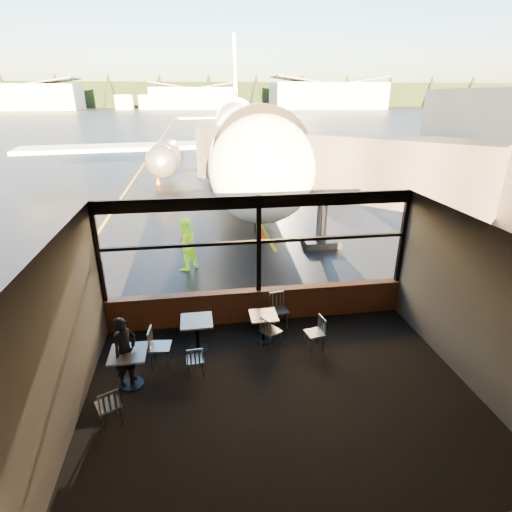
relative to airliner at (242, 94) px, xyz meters
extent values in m
plane|color=black|center=(-2.06, 99.82, -5.84)|extent=(520.00, 520.00, 0.00)
cube|color=black|center=(-2.06, -23.18, -5.83)|extent=(8.00, 6.00, 0.01)
cube|color=#38332D|center=(-2.06, -23.18, -2.34)|extent=(8.00, 6.00, 0.04)
cube|color=#524A41|center=(-6.06, -23.18, -4.09)|extent=(0.04, 6.00, 3.50)
cube|color=#524A41|center=(1.94, -23.18, -4.09)|extent=(0.04, 6.00, 3.50)
cube|color=#524A41|center=(-2.06, -26.18, -4.09)|extent=(8.00, 0.04, 3.50)
cube|color=#592F1B|center=(-2.06, -20.18, -5.39)|extent=(8.00, 0.28, 0.90)
cube|color=black|center=(-2.06, -20.18, -2.49)|extent=(8.00, 0.18, 0.30)
cube|color=black|center=(-6.01, -20.18, -3.64)|extent=(0.12, 0.12, 2.60)
cube|color=black|center=(-2.06, -20.18, -3.64)|extent=(0.12, 0.12, 2.60)
cube|color=black|center=(1.89, -20.18, -3.64)|extent=(0.12, 0.12, 2.60)
cube|color=black|center=(-2.06, -20.18, -3.54)|extent=(8.00, 0.10, 0.08)
imported|color=black|center=(-5.22, -22.34, -5.05)|extent=(0.66, 0.69, 1.59)
imported|color=#BFF219|center=(-4.05, -16.33, -4.90)|extent=(1.16, 1.14, 1.88)
cone|color=orange|center=(-0.83, -13.55, -5.59)|extent=(0.36, 0.36, 0.50)
cone|color=#FF6508|center=(-6.13, -1.12, -5.61)|extent=(0.34, 0.34, 0.47)
cylinder|color=silver|center=(-32.06, 161.82, -2.84)|extent=(8.00, 8.00, 6.00)
cylinder|color=silver|center=(-22.06, 161.82, -2.84)|extent=(8.00, 8.00, 6.00)
cylinder|color=silver|center=(-12.06, 161.82, -2.84)|extent=(8.00, 8.00, 6.00)
cube|color=black|center=(-2.06, 189.82, 0.16)|extent=(360.00, 3.00, 12.00)
cone|color=red|center=(-4.16, -13.33, -5.56)|extent=(0.41, 0.41, 0.57)
camera|label=1|loc=(-3.58, -29.66, -0.06)|focal=28.00mm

